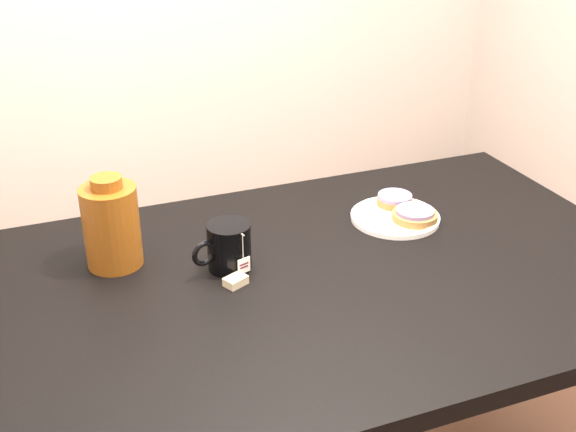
{
  "coord_description": "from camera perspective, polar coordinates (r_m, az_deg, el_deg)",
  "views": [
    {
      "loc": [
        -0.56,
        -1.18,
        1.54
      ],
      "look_at": [
        -0.04,
        0.16,
        0.81
      ],
      "focal_mm": 45.0,
      "sensor_mm": 36.0,
      "label": 1
    }
  ],
  "objects": [
    {
      "name": "teabag_pouch",
      "position": [
        1.47,
        -4.16,
        -5.14
      ],
      "size": [
        0.05,
        0.05,
        0.02
      ],
      "primitive_type": "cube",
      "rotation": [
        0.0,
        0.0,
        0.43
      ],
      "color": "#C6B793",
      "rests_on": "table"
    },
    {
      "name": "mug",
      "position": [
        1.51,
        -4.74,
        -2.42
      ],
      "size": [
        0.15,
        0.12,
        0.1
      ],
      "rotation": [
        0.0,
        0.0,
        0.3
      ],
      "color": "black",
      "rests_on": "table"
    },
    {
      "name": "plate",
      "position": [
        1.75,
        8.46,
        -0.03
      ],
      "size": [
        0.21,
        0.21,
        0.02
      ],
      "color": "white",
      "rests_on": "table"
    },
    {
      "name": "bagel_package",
      "position": [
        1.55,
        -13.78,
        -0.7
      ],
      "size": [
        0.12,
        0.12,
        0.2
      ],
      "rotation": [
        0.0,
        0.0,
        0.04
      ],
      "color": "#5C2B0C",
      "rests_on": "table"
    },
    {
      "name": "bagel_back",
      "position": [
        1.79,
        8.43,
        1.28
      ],
      "size": [
        0.12,
        0.12,
        0.03
      ],
      "color": "brown",
      "rests_on": "plate"
    },
    {
      "name": "bagel_front",
      "position": [
        1.73,
        9.99,
        0.08
      ],
      "size": [
        0.15,
        0.15,
        0.03
      ],
      "color": "brown",
      "rests_on": "plate"
    },
    {
      "name": "table",
      "position": [
        1.57,
        3.4,
        -6.87
      ],
      "size": [
        1.4,
        0.9,
        0.75
      ],
      "color": "black",
      "rests_on": "ground_plane"
    }
  ]
}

